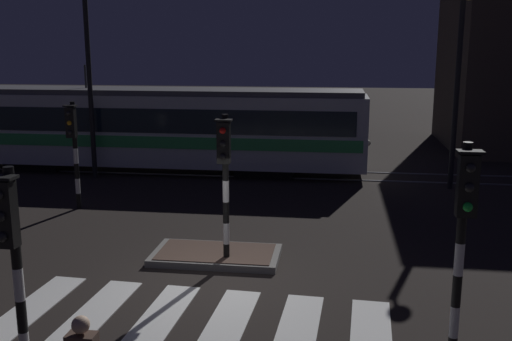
% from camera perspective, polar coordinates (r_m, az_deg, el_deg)
% --- Properties ---
extents(ground_plane, '(120.00, 120.00, 0.00)m').
position_cam_1_polar(ground_plane, '(12.38, -4.40, -11.06)').
color(ground_plane, black).
extents(rail_near, '(80.00, 0.12, 0.03)m').
position_cam_1_polar(rail_near, '(21.92, 1.18, -0.69)').
color(rail_near, '#59595E').
rests_on(rail_near, ground).
extents(rail_far, '(80.00, 0.12, 0.03)m').
position_cam_1_polar(rail_far, '(23.31, 1.59, 0.09)').
color(rail_far, '#59595E').
rests_on(rail_far, ground).
extents(crosswalk_zebra, '(7.20, 4.39, 0.02)m').
position_cam_1_polar(crosswalk_zebra, '(10.39, -7.14, -15.83)').
color(crosswalk_zebra, silver).
rests_on(crosswalk_zebra, ground).
extents(traffic_island, '(2.95, 1.58, 0.18)m').
position_cam_1_polar(traffic_island, '(13.75, -3.92, -8.26)').
color(traffic_island, slate).
rests_on(traffic_island, ground).
extents(traffic_light_corner_far_left, '(0.36, 0.42, 3.26)m').
position_cam_1_polar(traffic_light_corner_far_left, '(18.14, -17.46, 2.94)').
color(traffic_light_corner_far_left, black).
rests_on(traffic_light_corner_far_left, ground).
extents(traffic_light_corner_near_right, '(0.36, 0.42, 3.52)m').
position_cam_1_polar(traffic_light_corner_near_right, '(8.99, 19.63, -5.02)').
color(traffic_light_corner_near_right, black).
rests_on(traffic_light_corner_near_right, ground).
extents(traffic_light_median_centre, '(0.36, 0.42, 3.42)m').
position_cam_1_polar(traffic_light_median_centre, '(12.71, -3.08, 0.26)').
color(traffic_light_median_centre, black).
rests_on(traffic_light_median_centre, ground).
extents(traffic_light_kerb_mid_left, '(0.36, 0.42, 3.31)m').
position_cam_1_polar(traffic_light_kerb_mid_left, '(8.53, -22.80, -7.20)').
color(traffic_light_kerb_mid_left, black).
rests_on(traffic_light_kerb_mid_left, ground).
extents(street_lamp_trackside_left, '(0.44, 1.21, 7.69)m').
position_cam_1_polar(street_lamp_trackside_left, '(22.01, -16.42, 11.53)').
color(street_lamp_trackside_left, black).
rests_on(street_lamp_trackside_left, ground).
extents(street_lamp_trackside_right, '(0.44, 1.21, 6.68)m').
position_cam_1_polar(street_lamp_trackside_right, '(20.57, 19.37, 9.80)').
color(street_lamp_trackside_right, black).
rests_on(street_lamp_trackside_right, ground).
extents(tram, '(17.02, 2.58, 4.15)m').
position_cam_1_polar(tram, '(23.33, -10.39, 4.23)').
color(tram, silver).
rests_on(tram, ground).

